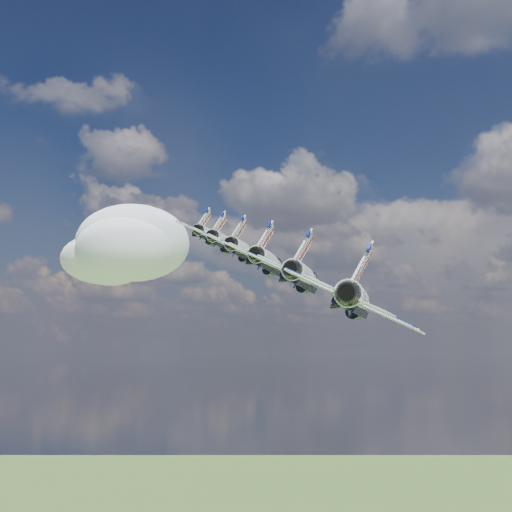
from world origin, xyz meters
The scene contains 7 objects.
cloud_left centered at (-108.34, 75.00, 170.16)m, with size 47.70×37.48×18.74m, color white.
jet_0 centered at (-23.41, 14.37, 159.90)m, with size 9.85×14.59×4.36m, color white, non-canonical shape.
jet_1 centered at (-14.26, 5.74, 156.92)m, with size 9.85×14.59×4.36m, color white, non-canonical shape.
jet_2 centered at (-5.11, -2.90, 153.95)m, with size 9.85×14.59×4.36m, color white, non-canonical shape.
jet_3 centered at (4.04, -11.54, 150.97)m, with size 9.85×14.59×4.36m, color silver, non-canonical shape.
jet_4 centered at (13.19, -20.17, 148.00)m, with size 9.85×14.59×4.36m, color silver, non-canonical shape.
jet_5 centered at (22.33, -28.81, 145.03)m, with size 9.85×14.59×4.36m, color silver, non-canonical shape.
Camera 1 is at (44.38, -75.74, 141.20)m, focal length 50.00 mm.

